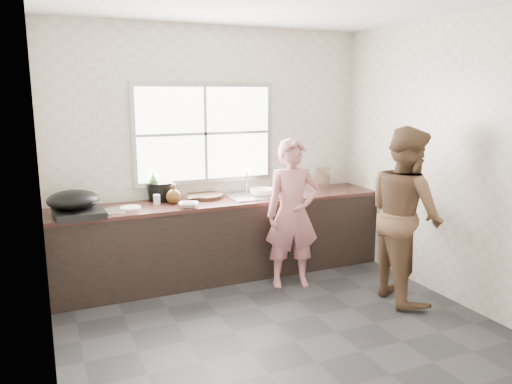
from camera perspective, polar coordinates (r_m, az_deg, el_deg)
name	(u,v)px	position (r m, az deg, el deg)	size (l,w,h in m)	color
floor	(275,324)	(4.54, 2.24, -14.80)	(3.60, 3.20, 0.01)	#29292B
wall_back	(213,151)	(5.60, -4.92, 4.69)	(3.60, 0.01, 2.70)	beige
wall_left	(40,188)	(3.71, -23.50, 0.40)	(0.01, 3.20, 2.70)	silver
wall_right	(444,160)	(5.18, 20.65, 3.47)	(0.01, 3.20, 2.70)	beige
wall_front	(409,214)	(2.80, 17.04, -2.42)	(3.60, 0.01, 2.70)	silver
cabinet	(224,239)	(5.50, -3.67, -5.44)	(3.60, 0.62, 0.82)	black
countertop	(224,201)	(5.39, -3.73, -1.05)	(3.60, 0.64, 0.04)	#321914
sink	(253,196)	(5.51, -0.32, -0.49)	(0.55, 0.45, 0.02)	silver
faucet	(246,180)	(5.66, -1.13, 1.33)	(0.02, 0.02, 0.30)	silver
window_frame	(205,133)	(5.53, -5.89, 6.68)	(1.60, 0.05, 1.10)	#9EA0A5
window_glazing	(205,134)	(5.51, -5.80, 6.66)	(1.50, 0.01, 1.00)	white
woman	(292,218)	(5.14, 4.19, -3.03)	(0.53, 0.35, 1.44)	#B86E71
person_side	(405,214)	(4.99, 16.68, -2.45)	(0.82, 0.64, 1.69)	brown
cutting_board	(205,196)	(5.48, -5.83, -0.46)	(0.40, 0.40, 0.04)	black
cleaver	(194,197)	(5.32, -7.07, -0.58)	(0.18, 0.09, 0.01)	silver
bowl_mince	(189,205)	(5.05, -7.72, -1.46)	(0.19, 0.19, 0.05)	white
bowl_crabs	(262,193)	(5.53, 0.69, -0.13)	(0.21, 0.21, 0.07)	white
bowl_held	(271,193)	(5.54, 1.69, -0.15)	(0.19, 0.19, 0.06)	white
black_pot	(161,191)	(5.41, -10.83, 0.08)	(0.27, 0.27, 0.20)	black
plate_food	(131,208)	(5.10, -14.15, -1.75)	(0.21, 0.21, 0.02)	white
bottle_green	(153,186)	(5.38, -11.65, 0.70)	(0.13, 0.13, 0.32)	#549631
bottle_brown_tall	(164,191)	(5.41, -10.51, 0.06)	(0.08, 0.09, 0.19)	#451C11
bottle_brown_short	(174,194)	(5.23, -9.40, -0.28)	(0.15, 0.15, 0.19)	#4C3313
glass_jar	(157,199)	(5.23, -11.27, -0.83)	(0.07, 0.07, 0.10)	silver
burner	(79,214)	(4.89, -19.56, -2.34)	(0.43, 0.43, 0.07)	black
wok	(73,200)	(4.94, -20.17, -0.85)	(0.47, 0.47, 0.18)	black
dish_rack	(312,177)	(6.04, 6.47, 1.73)	(0.35, 0.25, 0.27)	silver
pot_lid_left	(110,211)	(5.00, -16.30, -2.15)	(0.27, 0.27, 0.01)	silver
pot_lid_right	(115,210)	(5.07, -15.82, -1.95)	(0.23, 0.23, 0.01)	silver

